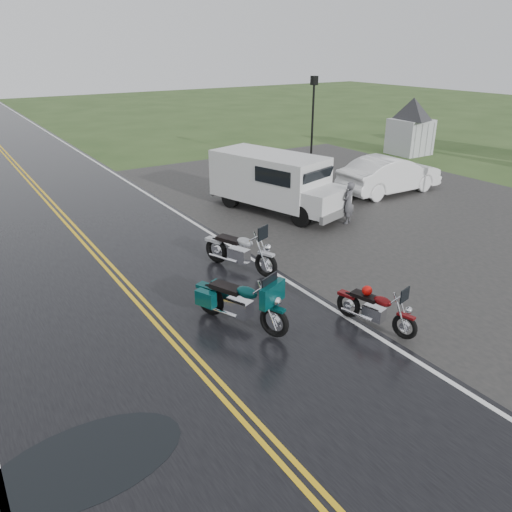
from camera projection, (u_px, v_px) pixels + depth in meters
The scene contains 11 objects.
ground at pixel (195, 362), 10.20m from camera, with size 120.00×120.00×0.00m, color #2D471E.
road at pixel (70, 224), 17.91m from camera, with size 8.00×100.00×0.04m, color black.
parking_pad at pixel (389, 209), 19.56m from camera, with size 14.00×24.00×0.03m, color black.
visitor_center at pixel (413, 112), 28.53m from camera, with size 16.00×10.00×4.80m, color #A8AAAD, non-canonical shape.
motorcycle_red at pixel (406, 317), 10.71m from camera, with size 0.72×1.98×1.17m, color #600B0D, non-canonical shape.
motorcycle_teal at pixel (274, 310), 10.73m from camera, with size 0.90×2.47×1.46m, color #043536, non-canonical shape.
motorcycle_silver at pixel (266, 255), 13.53m from camera, with size 0.88×2.43×1.44m, color #AAACB2, non-canonical shape.
van_white at pixel (302, 197), 17.26m from camera, with size 2.13×5.68×2.23m, color silver, non-canonical shape.
person_at_van at pixel (348, 204), 17.75m from camera, with size 0.55×0.36×1.51m, color #46464B.
sedan_white at pixel (390, 175), 21.44m from camera, with size 1.67×4.78×1.58m, color silver.
lamp_post_far_right at pixel (312, 122), 25.40m from camera, with size 0.39×0.39×4.60m, color black, non-canonical shape.
Camera 1 is at (-3.59, -7.84, 6.00)m, focal length 35.00 mm.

